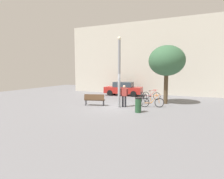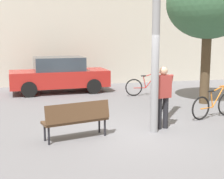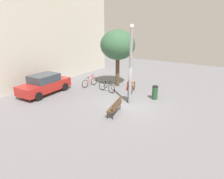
{
  "view_description": "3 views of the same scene",
  "coord_description": "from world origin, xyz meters",
  "px_view_note": "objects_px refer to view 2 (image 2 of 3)",
  "views": [
    {
      "loc": [
        4.84,
        -12.3,
        2.68
      ],
      "look_at": [
        -0.59,
        0.92,
        1.24
      ],
      "focal_mm": 28.21,
      "sensor_mm": 36.0,
      "label": 1
    },
    {
      "loc": [
        -2.67,
        -7.6,
        2.49
      ],
      "look_at": [
        -0.6,
        0.79,
        1.04
      ],
      "focal_mm": 52.05,
      "sensor_mm": 36.0,
      "label": 2
    },
    {
      "loc": [
        -10.87,
        -5.91,
        5.17
      ],
      "look_at": [
        -0.5,
        0.97,
        1.08
      ],
      "focal_mm": 31.35,
      "sensor_mm": 36.0,
      "label": 3
    }
  ],
  "objects_px": {
    "plaza_tree": "(208,4)",
    "lamppost": "(156,24)",
    "person_by_lamppost": "(163,93)",
    "parked_car_red": "(59,75)",
    "bicycle_red": "(147,86)",
    "bicycle_orange": "(214,105)",
    "bicycle_black": "(158,96)",
    "park_bench": "(77,117)"
  },
  "relations": [
    {
      "from": "plaza_tree",
      "to": "lamppost",
      "type": "bearing_deg",
      "value": -136.53
    },
    {
      "from": "person_by_lamppost",
      "to": "parked_car_red",
      "type": "bearing_deg",
      "value": 109.1
    },
    {
      "from": "plaza_tree",
      "to": "parked_car_red",
      "type": "xyz_separation_m",
      "value": [
        -4.98,
        3.65,
        -2.8
      ]
    },
    {
      "from": "bicycle_red",
      "to": "bicycle_orange",
      "type": "relative_size",
      "value": 1.03
    },
    {
      "from": "plaza_tree",
      "to": "person_by_lamppost",
      "type": "bearing_deg",
      "value": -135.71
    },
    {
      "from": "bicycle_red",
      "to": "parked_car_red",
      "type": "distance_m",
      "value": 3.88
    },
    {
      "from": "plaza_tree",
      "to": "bicycle_red",
      "type": "distance_m",
      "value": 4.03
    },
    {
      "from": "person_by_lamppost",
      "to": "bicycle_black",
      "type": "distance_m",
      "value": 2.76
    },
    {
      "from": "park_bench",
      "to": "bicycle_orange",
      "type": "distance_m",
      "value": 4.48
    },
    {
      "from": "lamppost",
      "to": "plaza_tree",
      "type": "relative_size",
      "value": 1.08
    },
    {
      "from": "person_by_lamppost",
      "to": "plaza_tree",
      "type": "distance_m",
      "value": 4.68
    },
    {
      "from": "lamppost",
      "to": "person_by_lamppost",
      "type": "xyz_separation_m",
      "value": [
        0.33,
        0.23,
        -1.79
      ]
    },
    {
      "from": "bicycle_orange",
      "to": "lamppost",
      "type": "bearing_deg",
      "value": -157.4
    },
    {
      "from": "lamppost",
      "to": "bicycle_red",
      "type": "bearing_deg",
      "value": 72.04
    },
    {
      "from": "plaza_tree",
      "to": "bicycle_red",
      "type": "xyz_separation_m",
      "value": [
        -1.52,
        1.94,
        -3.19
      ]
    },
    {
      "from": "person_by_lamppost",
      "to": "parked_car_red",
      "type": "xyz_separation_m",
      "value": [
        -2.2,
        6.36,
        -0.19
      ]
    },
    {
      "from": "bicycle_red",
      "to": "person_by_lamppost",
      "type": "bearing_deg",
      "value": -105.12
    },
    {
      "from": "lamppost",
      "to": "parked_car_red",
      "type": "height_order",
      "value": "lamppost"
    },
    {
      "from": "bicycle_red",
      "to": "parked_car_red",
      "type": "relative_size",
      "value": 0.42
    },
    {
      "from": "bicycle_black",
      "to": "park_bench",
      "type": "bearing_deg",
      "value": -138.08
    },
    {
      "from": "lamppost",
      "to": "parked_car_red",
      "type": "relative_size",
      "value": 1.22
    },
    {
      "from": "person_by_lamppost",
      "to": "parked_car_red",
      "type": "relative_size",
      "value": 0.39
    },
    {
      "from": "lamppost",
      "to": "bicycle_red",
      "type": "height_order",
      "value": "lamppost"
    },
    {
      "from": "park_bench",
      "to": "plaza_tree",
      "type": "relative_size",
      "value": 0.34
    },
    {
      "from": "lamppost",
      "to": "plaza_tree",
      "type": "distance_m",
      "value": 4.36
    },
    {
      "from": "person_by_lamppost",
      "to": "plaza_tree",
      "type": "relative_size",
      "value": 0.34
    },
    {
      "from": "bicycle_red",
      "to": "parked_car_red",
      "type": "bearing_deg",
      "value": 153.75
    },
    {
      "from": "lamppost",
      "to": "parked_car_red",
      "type": "xyz_separation_m",
      "value": [
        -1.87,
        6.59,
        -1.98
      ]
    },
    {
      "from": "park_bench",
      "to": "bicycle_red",
      "type": "relative_size",
      "value": 0.92
    },
    {
      "from": "park_bench",
      "to": "plaza_tree",
      "type": "distance_m",
      "value": 6.7
    },
    {
      "from": "bicycle_red",
      "to": "bicycle_black",
      "type": "xyz_separation_m",
      "value": [
        -0.37,
        -2.11,
        0.0
      ]
    },
    {
      "from": "bicycle_orange",
      "to": "parked_car_red",
      "type": "xyz_separation_m",
      "value": [
        -4.19,
        5.63,
        0.39
      ]
    },
    {
      "from": "park_bench",
      "to": "bicycle_black",
      "type": "xyz_separation_m",
      "value": [
        3.24,
        2.91,
        -0.16
      ]
    },
    {
      "from": "bicycle_black",
      "to": "parked_car_red",
      "type": "relative_size",
      "value": 0.42
    },
    {
      "from": "park_bench",
      "to": "parked_car_red",
      "type": "relative_size",
      "value": 0.39
    },
    {
      "from": "park_bench",
      "to": "bicycle_red",
      "type": "distance_m",
      "value": 6.18
    },
    {
      "from": "park_bench",
      "to": "parked_car_red",
      "type": "distance_m",
      "value": 6.73
    },
    {
      "from": "bicycle_orange",
      "to": "bicycle_black",
      "type": "distance_m",
      "value": 2.13
    },
    {
      "from": "plaza_tree",
      "to": "parked_car_red",
      "type": "height_order",
      "value": "plaza_tree"
    },
    {
      "from": "lamppost",
      "to": "parked_car_red",
      "type": "bearing_deg",
      "value": 105.87
    },
    {
      "from": "lamppost",
      "to": "park_bench",
      "type": "bearing_deg",
      "value": -176.34
    },
    {
      "from": "park_bench",
      "to": "bicycle_black",
      "type": "bearing_deg",
      "value": 41.92
    }
  ]
}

